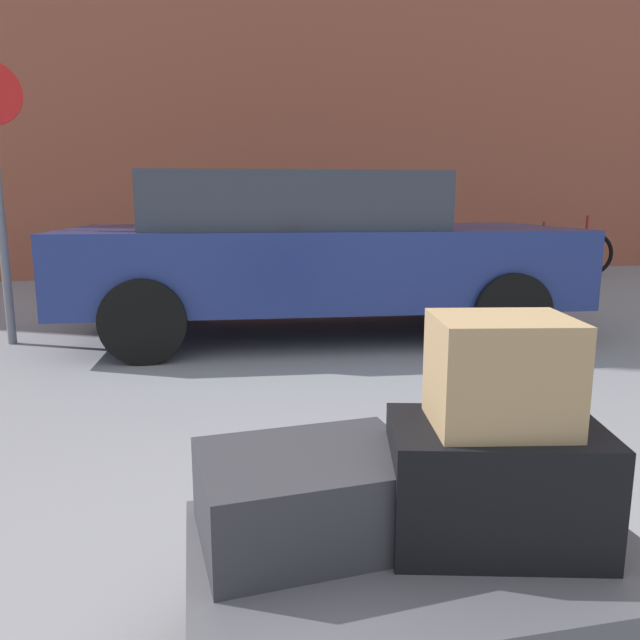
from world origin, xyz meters
The scene contains 8 objects.
luggage_cart centered at (0.00, 0.00, 0.27)m, with size 1.15×0.71×0.34m.
duffel_bag_black_center centered at (0.20, -0.01, 0.49)m, with size 0.52×0.33×0.31m, color black.
suitcase_charcoal_front_right centered at (-0.26, 0.10, 0.45)m, with size 0.54×0.40×0.23m, color #2D2D33.
duffel_bag_tan_topmost_pile centered at (0.20, -0.01, 0.78)m, with size 0.33×0.26×0.27m, color #9E7F56.
parked_car centered at (0.53, 4.04, 0.76)m, with size 4.43×2.20×1.42m.
bicycle_leaning centered at (5.15, 7.45, 0.37)m, with size 1.68×0.63×0.96m.
bollard_kerb_near centered at (2.53, 5.93, 0.37)m, with size 0.21×0.21×0.74m, color #72665B.
bollard_kerb_mid centered at (3.78, 5.93, 0.37)m, with size 0.21×0.21×0.74m, color #72665B.
Camera 1 is at (-0.53, -1.33, 1.20)m, focal length 34.45 mm.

